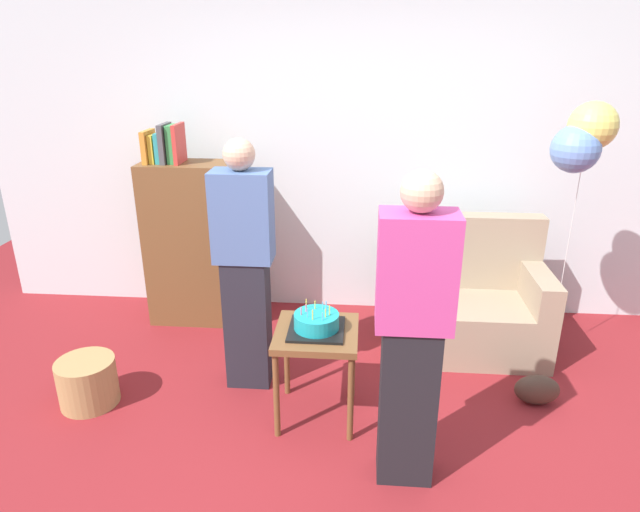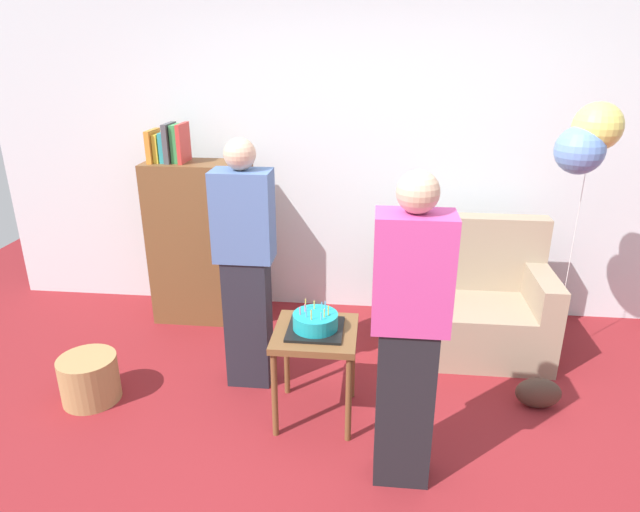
% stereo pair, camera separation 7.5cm
% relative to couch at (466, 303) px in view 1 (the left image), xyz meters
% --- Properties ---
extents(ground_plane, '(8.00, 8.00, 0.00)m').
position_rel_couch_xyz_m(ground_plane, '(-0.88, -1.40, -0.34)').
color(ground_plane, maroon).
extents(wall_back, '(6.00, 0.10, 2.70)m').
position_rel_couch_xyz_m(wall_back, '(-0.88, 0.65, 1.01)').
color(wall_back, silver).
rests_on(wall_back, ground_plane).
extents(couch, '(1.10, 0.70, 0.96)m').
position_rel_couch_xyz_m(couch, '(0.00, 0.00, 0.00)').
color(couch, gray).
rests_on(couch, ground_plane).
extents(bookshelf, '(0.80, 0.36, 1.59)m').
position_rel_couch_xyz_m(bookshelf, '(-2.09, 0.26, 0.33)').
color(bookshelf, brown).
rests_on(bookshelf, ground_plane).
extents(side_table, '(0.48, 0.48, 0.58)m').
position_rel_couch_xyz_m(side_table, '(-1.03, -0.94, 0.16)').
color(side_table, brown).
rests_on(side_table, ground_plane).
extents(birthday_cake, '(0.32, 0.32, 0.17)m').
position_rel_couch_xyz_m(birthday_cake, '(-1.03, -0.94, 0.29)').
color(birthday_cake, black).
rests_on(birthday_cake, side_table).
extents(person_blowing_candles, '(0.36, 0.22, 1.63)m').
position_rel_couch_xyz_m(person_blowing_candles, '(-1.51, -0.62, 0.49)').
color(person_blowing_candles, '#23232D').
rests_on(person_blowing_candles, ground_plane).
extents(person_holding_cake, '(0.36, 0.22, 1.63)m').
position_rel_couch_xyz_m(person_holding_cake, '(-0.53, -1.40, 0.49)').
color(person_holding_cake, black).
rests_on(person_holding_cake, ground_plane).
extents(wicker_basket, '(0.36, 0.36, 0.30)m').
position_rel_couch_xyz_m(wicker_basket, '(-2.48, -0.94, -0.19)').
color(wicker_basket, '#A88451').
rests_on(wicker_basket, ground_plane).
extents(handbag, '(0.28, 0.14, 0.20)m').
position_rel_couch_xyz_m(handbag, '(0.34, -0.72, -0.24)').
color(handbag, '#473328').
rests_on(handbag, ground_plane).
extents(balloon_bunch, '(0.39, 0.33, 1.81)m').
position_rel_couch_xyz_m(balloon_bunch, '(0.57, -0.17, 1.25)').
color(balloon_bunch, silver).
rests_on(balloon_bunch, ground_plane).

